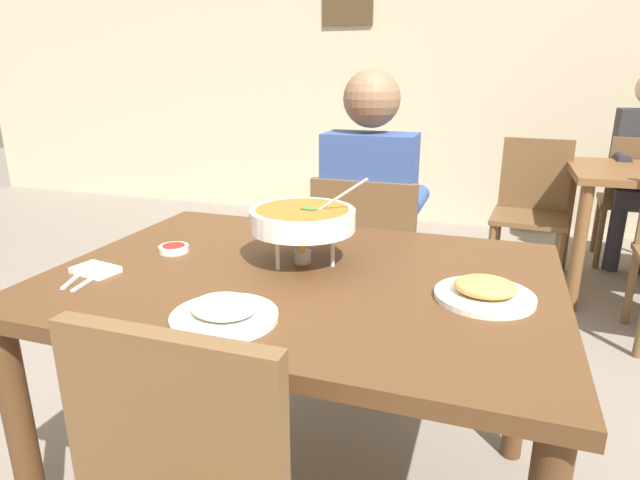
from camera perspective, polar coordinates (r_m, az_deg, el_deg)
name	(u,v)px	position (r m, az deg, el deg)	size (l,w,h in m)	color
cafe_rear_partition	(449,46)	(4.80, 13.67, 19.52)	(10.00, 0.10, 3.00)	beige
dining_table_main	(303,307)	(1.50, -1.84, -7.16)	(1.36, 0.98, 0.77)	#51331C
chair_diner_main	(367,268)	(2.25, 5.10, -2.97)	(0.44, 0.44, 0.90)	brown
diner_main	(371,212)	(2.21, 5.47, 3.05)	(0.40, 0.45, 1.31)	#2D2D38
curry_bowl	(302,220)	(1.50, -1.89, 2.19)	(0.33, 0.30, 0.26)	silver
rice_plate	(224,312)	(1.21, -10.24, -7.58)	(0.24, 0.24, 0.06)	white
appetizer_plate	(485,291)	(1.35, 17.25, -5.29)	(0.24, 0.24, 0.06)	white
sauce_dish	(174,248)	(1.69, -15.40, -0.87)	(0.09, 0.09, 0.02)	white
napkin_folded	(96,270)	(1.59, -22.92, -2.97)	(0.12, 0.08, 0.02)	white
fork_utensil	(77,277)	(1.57, -24.64, -3.60)	(0.01, 0.17, 0.01)	silver
spoon_utensil	(92,279)	(1.54, -23.27, -3.85)	(0.01, 0.17, 0.01)	silver
chair_bg_left	(637,195)	(4.15, 30.88, 4.13)	(0.48, 0.48, 0.90)	brown
chair_bg_right	(531,203)	(3.61, 21.72, 3.71)	(0.48, 0.48, 0.90)	brown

